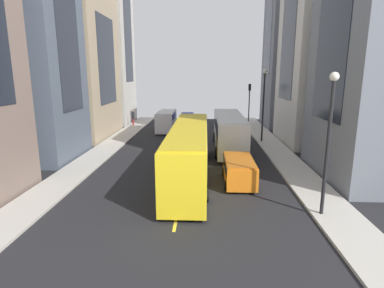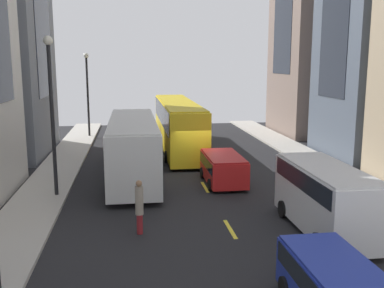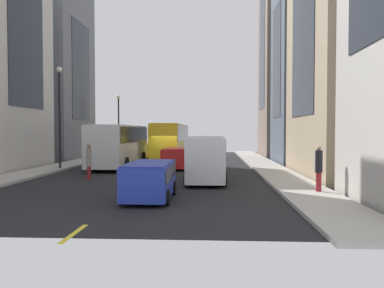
% 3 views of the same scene
% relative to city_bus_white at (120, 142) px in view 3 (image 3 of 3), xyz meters
% --- Properties ---
extents(ground_plane, '(42.92, 42.92, 0.00)m').
position_rel_city_bus_white_xyz_m(ground_plane, '(3.69, 0.50, -2.01)').
color(ground_plane, black).
extents(sidewalk_west, '(2.54, 44.00, 0.15)m').
position_rel_city_bus_white_xyz_m(sidewalk_west, '(-4.50, 0.50, -1.93)').
color(sidewalk_west, '#B2ADA3').
rests_on(sidewalk_west, ground).
extents(sidewalk_east, '(2.54, 44.00, 0.15)m').
position_rel_city_bus_white_xyz_m(sidewalk_east, '(11.88, 0.50, -1.93)').
color(sidewalk_east, '#B2ADA3').
rests_on(sidewalk_east, ground).
extents(lane_stripe_0, '(0.16, 2.00, 0.01)m').
position_rel_city_bus_white_xyz_m(lane_stripe_0, '(3.69, -20.50, -2.00)').
color(lane_stripe_0, yellow).
rests_on(lane_stripe_0, ground).
extents(lane_stripe_1, '(0.16, 2.00, 0.01)m').
position_rel_city_bus_white_xyz_m(lane_stripe_1, '(3.69, -14.50, -2.00)').
color(lane_stripe_1, yellow).
rests_on(lane_stripe_1, ground).
extents(lane_stripe_2, '(0.16, 2.00, 0.01)m').
position_rel_city_bus_white_xyz_m(lane_stripe_2, '(3.69, -8.50, -2.00)').
color(lane_stripe_2, yellow).
rests_on(lane_stripe_2, ground).
extents(lane_stripe_3, '(0.16, 2.00, 0.01)m').
position_rel_city_bus_white_xyz_m(lane_stripe_3, '(3.69, -2.50, -2.00)').
color(lane_stripe_3, yellow).
rests_on(lane_stripe_3, ground).
extents(lane_stripe_4, '(0.16, 2.00, 0.01)m').
position_rel_city_bus_white_xyz_m(lane_stripe_4, '(3.69, 3.50, -2.00)').
color(lane_stripe_4, yellow).
rests_on(lane_stripe_4, ground).
extents(lane_stripe_5, '(0.16, 2.00, 0.01)m').
position_rel_city_bus_white_xyz_m(lane_stripe_5, '(3.69, 9.50, -2.00)').
color(lane_stripe_5, yellow).
rests_on(lane_stripe_5, ground).
extents(lane_stripe_6, '(0.16, 2.00, 0.01)m').
position_rel_city_bus_white_xyz_m(lane_stripe_6, '(3.69, 15.50, -2.00)').
color(lane_stripe_6, yellow).
rests_on(lane_stripe_6, ground).
extents(lane_stripe_7, '(0.16, 2.00, 0.01)m').
position_rel_city_bus_white_xyz_m(lane_stripe_7, '(3.69, 21.50, -2.00)').
color(lane_stripe_7, yellow).
rests_on(lane_stripe_7, ground).
extents(building_west_2, '(9.79, 9.39, 18.13)m').
position_rel_city_bus_white_xyz_m(building_west_2, '(-10.82, 7.88, 7.06)').
color(building_west_2, slate).
rests_on(building_west_2, ground).
extents(building_east_1, '(8.78, 10.60, 17.19)m').
position_rel_city_bus_white_xyz_m(building_east_1, '(17.70, -5.97, 6.59)').
color(building_east_1, tan).
rests_on(building_east_1, ground).
extents(building_east_2, '(7.37, 7.21, 18.35)m').
position_rel_city_bus_white_xyz_m(building_east_2, '(17.00, 3.85, 7.17)').
color(building_east_2, '#4C5666').
rests_on(building_east_2, ground).
extents(building_east_3, '(6.39, 8.27, 24.25)m').
position_rel_city_bus_white_xyz_m(building_east_3, '(16.51, 14.08, 10.12)').
color(building_east_3, '#7A665B').
rests_on(building_east_3, ground).
extents(city_bus_white, '(2.80, 11.20, 3.35)m').
position_rel_city_bus_white_xyz_m(city_bus_white, '(0.00, 0.00, 0.00)').
color(city_bus_white, silver).
rests_on(city_bus_white, ground).
extents(streetcar_yellow, '(2.70, 14.90, 3.59)m').
position_rel_city_bus_white_xyz_m(streetcar_yellow, '(3.39, 8.26, 0.12)').
color(streetcar_yellow, yellow).
rests_on(streetcar_yellow, ground).
extents(delivery_van_white, '(2.25, 5.79, 2.58)m').
position_rel_city_bus_white_xyz_m(delivery_van_white, '(7.21, -9.26, -0.49)').
color(delivery_van_white, white).
rests_on(delivery_van_white, ground).
extents(car_orange_0, '(2.08, 4.38, 1.66)m').
position_rel_city_bus_white_xyz_m(car_orange_0, '(0.00, 9.64, -1.03)').
color(car_orange_0, orange).
rests_on(car_orange_0, ground).
extents(car_red_1, '(2.06, 4.06, 1.58)m').
position_rel_city_bus_white_xyz_m(car_red_1, '(4.78, -1.89, -1.07)').
color(car_red_1, red).
rests_on(car_red_1, ground).
extents(car_blue_2, '(1.96, 4.08, 1.56)m').
position_rel_city_bus_white_xyz_m(car_blue_2, '(4.93, -15.02, -1.08)').
color(car_blue_2, '#2338AD').
rests_on(car_blue_2, ground).
extents(pedestrian_crossing_near, '(0.33, 0.33, 2.09)m').
position_rel_city_bus_white_xyz_m(pedestrian_crossing_near, '(12.39, -13.42, -0.74)').
color(pedestrian_crossing_near, maroon).
rests_on(pedestrian_crossing_near, ground).
extents(pedestrian_walking_far, '(0.31, 0.31, 2.11)m').
position_rel_city_bus_white_xyz_m(pedestrian_walking_far, '(0.17, -8.48, -0.87)').
color(pedestrian_walking_far, maroon).
rests_on(pedestrian_walking_far, ground).
extents(streetlamp_near, '(0.44, 0.44, 7.50)m').
position_rel_city_bus_white_xyz_m(streetlamp_near, '(-3.73, -3.27, 2.70)').
color(streetlamp_near, black).
rests_on(streetlamp_near, ground).
extents(streetlamp_far, '(0.44, 0.44, 7.10)m').
position_rel_city_bus_white_xyz_m(streetlamp_far, '(-3.73, 14.50, 2.49)').
color(streetlamp_far, black).
rests_on(streetlamp_far, ground).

